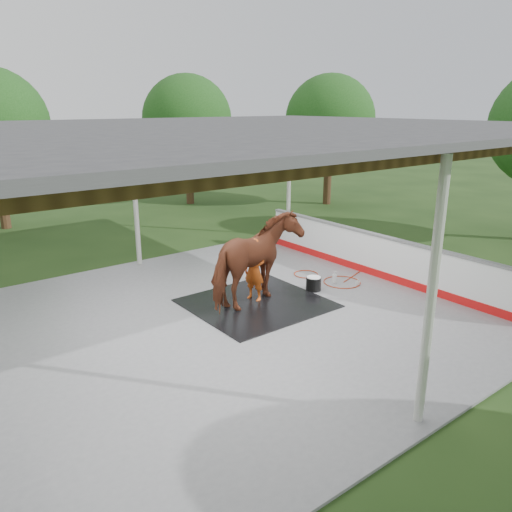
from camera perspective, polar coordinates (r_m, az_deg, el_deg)
ground at (r=10.99m, az=-2.60°, el=-7.12°), size 100.00×100.00×0.00m
concrete_slab at (r=10.98m, az=-2.60°, el=-7.00°), size 12.00×10.00×0.05m
pavilion_structure at (r=10.05m, az=-2.90°, el=13.99°), size 12.60×10.60×4.05m
dasher_board at (r=13.78m, az=13.19°, el=0.11°), size 0.16×8.00×1.15m
tree_belt at (r=10.97m, az=-4.34°, el=13.29°), size 28.00×28.00×5.80m
rubber_mat at (r=11.62m, az=0.07°, el=-5.40°), size 2.96×2.78×0.02m
horse at (r=11.26m, az=0.07°, el=-0.54°), size 2.63×1.70×2.04m
handler at (r=11.59m, az=-0.17°, el=-1.56°), size 0.50×0.63×1.50m
wash_bucket at (r=12.46m, az=6.59°, el=-3.12°), size 0.38×0.38×0.35m
soap_bottle_a at (r=12.98m, az=8.95°, el=-2.42°), size 0.16×0.16×0.34m
soap_bottle_b at (r=12.99m, az=11.55°, el=-2.94°), size 0.09×0.10×0.17m
hose_coil at (r=13.29m, az=8.51°, el=-2.66°), size 1.81×1.84×0.02m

